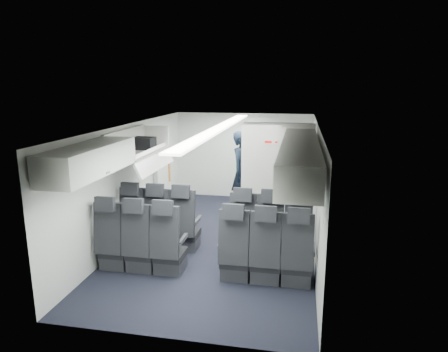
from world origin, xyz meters
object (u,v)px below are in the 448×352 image
at_px(seat_row_front, 214,230).
at_px(flight_attendant, 242,172).
at_px(carry_on_bag, 144,144).
at_px(seat_row_mid, 201,251).
at_px(galley_unit, 280,164).
at_px(boarding_door, 163,170).

xyz_separation_m(seat_row_front, flight_attendant, (0.15, 2.36, 0.52)).
bearing_deg(carry_on_bag, seat_row_mid, -40.50).
distance_m(galley_unit, boarding_door, 2.84).
height_order(seat_row_mid, galley_unit, galley_unit).
bearing_deg(seat_row_mid, seat_row_front, 90.00).
xyz_separation_m(seat_row_mid, flight_attendant, (0.15, 3.26, 0.52)).
height_order(seat_row_mid, carry_on_bag, carry_on_bag).
bearing_deg(galley_unit, boarding_door, -155.72).
height_order(galley_unit, carry_on_bag, carry_on_bag).
distance_m(seat_row_mid, galley_unit, 4.30).
xyz_separation_m(boarding_door, carry_on_bag, (0.20, -1.51, 0.83)).
xyz_separation_m(seat_row_mid, carry_on_bag, (-1.44, 1.48, 1.38)).
relative_size(seat_row_front, seat_row_mid, 1.00).
relative_size(seat_row_front, boarding_door, 1.79).
xyz_separation_m(galley_unit, flight_attendant, (-0.80, -0.89, -0.03)).
xyz_separation_m(seat_row_mid, galley_unit, (0.95, 4.15, 0.55)).
bearing_deg(flight_attendant, seat_row_front, -161.52).
relative_size(flight_attendant, carry_on_bag, 4.69).
relative_size(seat_row_front, flight_attendant, 1.80).
height_order(flight_attendant, carry_on_bag, carry_on_bag).
height_order(boarding_door, carry_on_bag, carry_on_bag).
bearing_deg(flight_attendant, galley_unit, -19.95).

